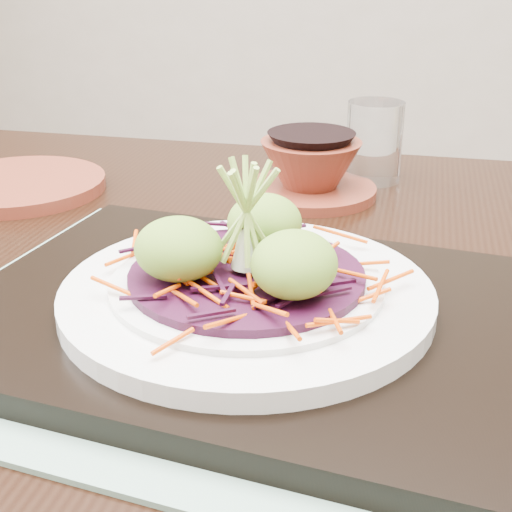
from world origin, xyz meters
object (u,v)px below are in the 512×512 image
(serving_tray, at_px, (247,315))
(terracotta_side_plate, at_px, (18,185))
(dining_table, at_px, (299,400))
(terracotta_bowl_set, at_px, (310,171))
(water_glass, at_px, (374,142))
(white_plate, at_px, (247,293))

(serving_tray, relative_size, terracotta_side_plate, 2.06)
(dining_table, height_order, terracotta_bowl_set, terracotta_bowl_set)
(terracotta_side_plate, xyz_separation_m, terracotta_bowl_set, (0.31, 0.08, 0.02))
(terracotta_side_plate, relative_size, water_glass, 2.11)
(serving_tray, height_order, white_plate, white_plate)
(water_glass, bearing_deg, serving_tray, -93.55)
(white_plate, relative_size, water_glass, 2.84)
(dining_table, bearing_deg, water_glass, 84.57)
(water_glass, bearing_deg, white_plate, -93.55)
(dining_table, distance_m, water_glass, 0.33)
(white_plate, xyz_separation_m, terracotta_side_plate, (-0.34, 0.21, -0.02))
(water_glass, xyz_separation_m, terracotta_bowl_set, (-0.05, -0.08, -0.02))
(water_glass, bearing_deg, dining_table, -90.59)
(white_plate, bearing_deg, water_glass, 86.45)
(water_glass, height_order, terracotta_bowl_set, water_glass)
(terracotta_bowl_set, bearing_deg, water_glass, 54.57)
(terracotta_side_plate, xyz_separation_m, water_glass, (0.36, 0.16, 0.04))
(serving_tray, relative_size, terracotta_bowl_set, 2.73)
(dining_table, relative_size, water_glass, 14.79)
(white_plate, bearing_deg, terracotta_side_plate, 147.59)
(serving_tray, height_order, terracotta_bowl_set, terracotta_bowl_set)
(serving_tray, relative_size, water_glass, 4.36)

